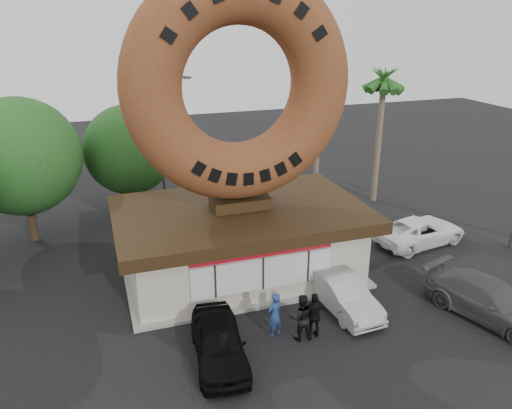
{
  "coord_description": "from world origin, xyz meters",
  "views": [
    {
      "loc": [
        -5.96,
        -13.94,
        11.51
      ],
      "look_at": [
        0.07,
        4.0,
        4.17
      ],
      "focal_mm": 35.0,
      "sensor_mm": 36.0,
      "label": 1
    }
  ],
  "objects": [
    {
      "name": "donut_shop",
      "position": [
        0.0,
        5.98,
        1.77
      ],
      "size": [
        11.2,
        7.2,
        3.8
      ],
      "color": "beige",
      "rests_on": "ground"
    },
    {
      "name": "street_lamp",
      "position": [
        -1.86,
        16.0,
        4.48
      ],
      "size": [
        2.11,
        0.2,
        8.0
      ],
      "color": "#59595E",
      "rests_on": "ground"
    },
    {
      "name": "person_right",
      "position": [
        1.16,
        0.38,
        0.92
      ],
      "size": [
        1.13,
        0.58,
        1.84
      ],
      "primitive_type": "imported",
      "rotation": [
        0.0,
        0.0,
        3.01
      ],
      "color": "black",
      "rests_on": "ground"
    },
    {
      "name": "palm_near",
      "position": [
        7.5,
        14.0,
        8.41
      ],
      "size": [
        2.6,
        2.6,
        9.75
      ],
      "color": "#726651",
      "rests_on": "ground"
    },
    {
      "name": "tree_mid",
      "position": [
        -4.0,
        15.0,
        4.02
      ],
      "size": [
        5.2,
        5.2,
        6.63
      ],
      "color": "#473321",
      "rests_on": "ground"
    },
    {
      "name": "ground",
      "position": [
        0.0,
        0.0,
        0.0
      ],
      "size": [
        90.0,
        90.0,
        0.0
      ],
      "primitive_type": "plane",
      "color": "black",
      "rests_on": "ground"
    },
    {
      "name": "tree_west",
      "position": [
        -9.5,
        13.0,
        4.64
      ],
      "size": [
        6.0,
        6.0,
        7.65
      ],
      "color": "#473321",
      "rests_on": "ground"
    },
    {
      "name": "car_black",
      "position": [
        -2.57,
        0.21,
        0.74
      ],
      "size": [
        2.21,
        4.49,
        1.47
      ],
      "primitive_type": "imported",
      "rotation": [
        0.0,
        0.0,
        -0.11
      ],
      "color": "black",
      "rests_on": "ground"
    },
    {
      "name": "giant_donut",
      "position": [
        0.0,
        6.0,
        8.64
      ],
      "size": [
        9.69,
        2.47,
        9.69
      ],
      "primitive_type": "torus",
      "rotation": [
        1.57,
        0.0,
        0.0
      ],
      "color": "brown",
      "rests_on": "donut_shop"
    },
    {
      "name": "palm_far",
      "position": [
        11.0,
        12.5,
        7.48
      ],
      "size": [
        2.6,
        2.6,
        8.75
      ],
      "color": "#726651",
      "rests_on": "ground"
    },
    {
      "name": "car_grey",
      "position": [
        8.34,
        -0.66,
        0.77
      ],
      "size": [
        3.71,
        5.72,
        1.54
      ],
      "primitive_type": "imported",
      "rotation": [
        0.0,
        0.0,
        0.32
      ],
      "color": "#515456",
      "rests_on": "ground"
    },
    {
      "name": "person_center",
      "position": [
        0.62,
        0.41,
        0.93
      ],
      "size": [
        1.0,
        0.84,
        1.86
      ],
      "primitive_type": "imported",
      "rotation": [
        0.0,
        0.0,
        2.98
      ],
      "color": "black",
      "rests_on": "ground"
    },
    {
      "name": "car_white",
      "position": [
        9.89,
        6.06,
        0.7
      ],
      "size": [
        5.37,
        3.11,
        1.41
      ],
      "primitive_type": "imported",
      "rotation": [
        0.0,
        0.0,
        1.73
      ],
      "color": "white",
      "rests_on": "ground"
    },
    {
      "name": "car_silver",
      "position": [
        3.07,
        1.78,
        0.71
      ],
      "size": [
        1.78,
        4.39,
        1.42
      ],
      "primitive_type": "imported",
      "rotation": [
        0.0,
        0.0,
        0.07
      ],
      "color": "#AEAEB3",
      "rests_on": "ground"
    },
    {
      "name": "person_left",
      "position": [
        -0.23,
        0.91,
        0.91
      ],
      "size": [
        0.78,
        0.66,
        1.82
      ],
      "primitive_type": "imported",
      "rotation": [
        0.0,
        0.0,
        3.54
      ],
      "color": "navy",
      "rests_on": "ground"
    }
  ]
}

